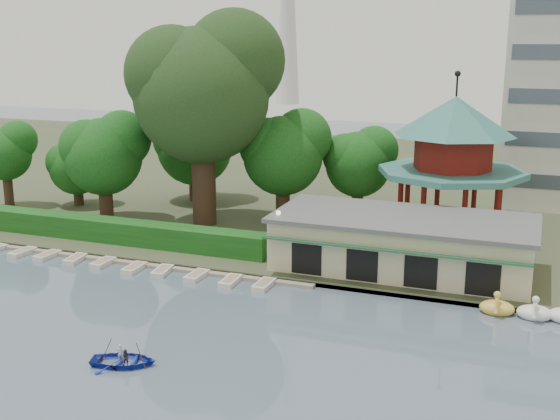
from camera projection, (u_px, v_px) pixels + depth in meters
The scene contains 12 objects.
ground_plane at pixel (114, 387), 34.75m from camera, with size 220.00×220.00×0.00m, color slate.
shore at pixel (366, 182), 81.89m from camera, with size 220.00×70.00×0.40m, color #424930.
embankment at pixel (251, 275), 50.41m from camera, with size 220.00×0.60×0.30m, color gray.
dock at pixel (108, 258), 54.43m from camera, with size 34.00×1.60×0.24m, color gray.
boathouse at pixel (403, 242), 50.69m from camera, with size 18.60×9.39×3.90m.
pavilion at pixel (453, 153), 57.86m from camera, with size 12.40×12.40×13.50m.
hedge at pixel (99, 229), 58.16m from camera, with size 30.00×2.00×1.80m, color #1A5619.
lamp_post at pixel (278, 228), 50.66m from camera, with size 0.36×0.36×4.28m.
big_tree at pixel (204, 84), 60.23m from camera, with size 12.96×12.08×18.82m.
small_trees at pixel (193, 151), 66.31m from camera, with size 39.19×17.46×10.15m.
moored_rowboats at pixel (90, 261), 53.38m from camera, with size 29.96×2.69×0.36m.
rowboat_with_passengers at pixel (123, 356), 36.93m from camera, with size 5.65×4.72×2.01m.
Camera 1 is at (18.81, -26.63, 16.99)m, focal length 45.00 mm.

